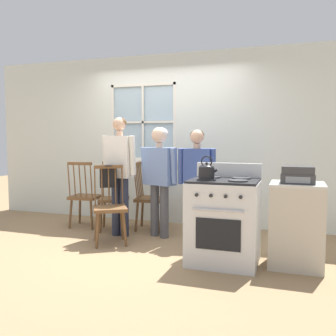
{
  "coord_description": "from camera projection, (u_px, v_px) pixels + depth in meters",
  "views": [
    {
      "loc": [
        1.94,
        -4.3,
        1.38
      ],
      "look_at": [
        0.45,
        0.07,
        1.0
      ],
      "focal_mm": 40.0,
      "sensor_mm": 36.0,
      "label": 1
    }
  ],
  "objects": [
    {
      "name": "person_adult_right",
      "position": [
        197.0,
        176.0,
        4.92
      ],
      "size": [
        0.51,
        0.27,
        1.48
      ],
      "rotation": [
        0.0,
        0.0,
        0.17
      ],
      "color": "#2D3347",
      "rests_on": "ground_plane"
    },
    {
      "name": "chair_center_cluster",
      "position": [
        148.0,
        199.0,
        5.59
      ],
      "size": [
        0.46,
        0.48,
        1.01
      ],
      "rotation": [
        0.0,
        0.0,
        1.73
      ],
      "color": "brown",
      "rests_on": "ground_plane"
    },
    {
      "name": "chair_near_stove",
      "position": [
        85.0,
        197.0,
        5.75
      ],
      "size": [
        0.46,
        0.45,
        1.01
      ],
      "rotation": [
        0.0,
        0.0,
        -3.03
      ],
      "color": "brown",
      "rests_on": "ground_plane"
    },
    {
      "name": "wall_back",
      "position": [
        170.0,
        140.0,
        6.0
      ],
      "size": [
        6.4,
        0.16,
        2.7
      ],
      "color": "silver",
      "rests_on": "ground_plane"
    },
    {
      "name": "person_elderly_left",
      "position": [
        120.0,
        166.0,
        5.19
      ],
      "size": [
        0.51,
        0.23,
        1.65
      ],
      "rotation": [
        0.0,
        0.0,
        -0.06
      ],
      "color": "#2D3347",
      "rests_on": "ground_plane"
    },
    {
      "name": "stereo",
      "position": [
        298.0,
        175.0,
        3.91
      ],
      "size": [
        0.34,
        0.29,
        0.18
      ],
      "color": "#38383A",
      "rests_on": "side_counter"
    },
    {
      "name": "chair_near_wall",
      "position": [
        114.0,
        199.0,
        5.57
      ],
      "size": [
        0.53,
        0.52,
        1.01
      ],
      "rotation": [
        0.0,
        0.0,
        0.35
      ],
      "color": "brown",
      "rests_on": "ground_plane"
    },
    {
      "name": "side_counter",
      "position": [
        296.0,
        225.0,
        3.97
      ],
      "size": [
        0.55,
        0.5,
        0.9
      ],
      "color": "beige",
      "rests_on": "ground_plane"
    },
    {
      "name": "stove",
      "position": [
        224.0,
        220.0,
        4.09
      ],
      "size": [
        0.75,
        0.68,
        1.08
      ],
      "color": "silver",
      "rests_on": "ground_plane"
    },
    {
      "name": "potted_plant",
      "position": [
        126.0,
        155.0,
        6.17
      ],
      "size": [
        0.11,
        0.11,
        0.28
      ],
      "color": "#935B3D",
      "rests_on": "wall_back"
    },
    {
      "name": "handbag",
      "position": [
        108.0,
        177.0,
        5.04
      ],
      "size": [
        0.25,
        0.25,
        0.31
      ],
      "color": "black",
      "rests_on": "chair_by_window"
    },
    {
      "name": "chair_by_window",
      "position": [
        110.0,
        208.0,
        4.85
      ],
      "size": [
        0.57,
        0.56,
        1.01
      ],
      "rotation": [
        0.0,
        0.0,
        0.56
      ],
      "color": "brown",
      "rests_on": "ground_plane"
    },
    {
      "name": "kettle",
      "position": [
        207.0,
        171.0,
        3.98
      ],
      "size": [
        0.21,
        0.17,
        0.25
      ],
      "color": "black",
      "rests_on": "stove"
    },
    {
      "name": "ground_plane",
      "position": [
        133.0,
        245.0,
        4.8
      ],
      "size": [
        16.0,
        16.0,
        0.0
      ],
      "primitive_type": "plane",
      "color": "#937551"
    },
    {
      "name": "person_teen_center",
      "position": [
        159.0,
        170.0,
        5.14
      ],
      "size": [
        0.6,
        0.35,
        1.52
      ],
      "rotation": [
        0.0,
        0.0,
        -0.34
      ],
      "color": "#4C4C51",
      "rests_on": "ground_plane"
    }
  ]
}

